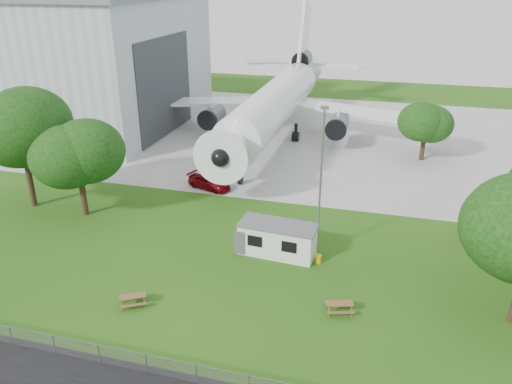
% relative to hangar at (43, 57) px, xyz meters
% --- Properties ---
extents(ground, '(160.00, 160.00, 0.00)m').
position_rel_hangar_xyz_m(ground, '(37.97, -36.00, -9.41)').
color(ground, '#366819').
extents(concrete_apron, '(120.00, 46.00, 0.03)m').
position_rel_hangar_xyz_m(concrete_apron, '(37.97, 2.00, -9.39)').
color(concrete_apron, '#B7B7B2').
rests_on(concrete_apron, ground).
extents(hangar, '(43.00, 31.00, 18.55)m').
position_rel_hangar_xyz_m(hangar, '(0.00, 0.00, 0.00)').
color(hangar, '#B2B7BC').
rests_on(hangar, ground).
extents(airliner, '(46.36, 47.73, 17.69)m').
position_rel_hangar_xyz_m(airliner, '(35.97, -0.14, -4.14)').
color(airliner, white).
rests_on(airliner, ground).
extents(site_cabin, '(6.84, 3.16, 2.62)m').
position_rel_hangar_xyz_m(site_cabin, '(43.13, -30.66, -8.09)').
color(site_cabin, silver).
rests_on(site_cabin, ground).
extents(picnic_west, '(2.31, 2.20, 0.76)m').
position_rel_hangar_xyz_m(picnic_west, '(35.17, -40.00, -9.41)').
color(picnic_west, brown).
rests_on(picnic_west, ground).
extents(picnic_east, '(2.15, 1.95, 0.76)m').
position_rel_hangar_xyz_m(picnic_east, '(48.82, -37.09, -9.41)').
color(picnic_east, brown).
rests_on(picnic_east, ground).
extents(fence, '(58.00, 0.04, 1.30)m').
position_rel_hangar_xyz_m(fence, '(37.97, -45.50, -9.41)').
color(fence, gray).
rests_on(fence, ground).
extents(lamp_mast, '(0.16, 0.16, 12.00)m').
position_rel_hangar_xyz_m(lamp_mast, '(46.17, -29.80, -3.41)').
color(lamp_mast, slate).
rests_on(lamp_mast, ground).
extents(tree_west_big, '(8.33, 8.33, 11.89)m').
position_rel_hangar_xyz_m(tree_west_big, '(18.12, -28.01, -1.69)').
color(tree_west_big, '#382619').
rests_on(tree_west_big, ground).
extents(tree_west_small, '(7.33, 7.33, 9.55)m').
position_rel_hangar_xyz_m(tree_west_small, '(24.08, -28.42, -3.54)').
color(tree_west_small, '#382619').
rests_on(tree_west_small, ground).
extents(tree_far_apron, '(5.45, 5.45, 7.04)m').
position_rel_hangar_xyz_m(tree_far_apron, '(54.99, -4.41, -5.11)').
color(tree_far_apron, '#382619').
rests_on(tree_far_apron, ground).
extents(car_ne_sedan, '(1.56, 3.93, 1.27)m').
position_rel_hangar_xyz_m(car_ne_sedan, '(58.76, -23.74, -8.77)').
color(car_ne_sedan, maroon).
rests_on(car_ne_sedan, ground).
extents(car_apron_van, '(5.24, 3.42, 1.41)m').
position_rel_hangar_xyz_m(car_apron_van, '(33.18, -19.56, -8.70)').
color(car_apron_van, maroon).
rests_on(car_apron_van, ground).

